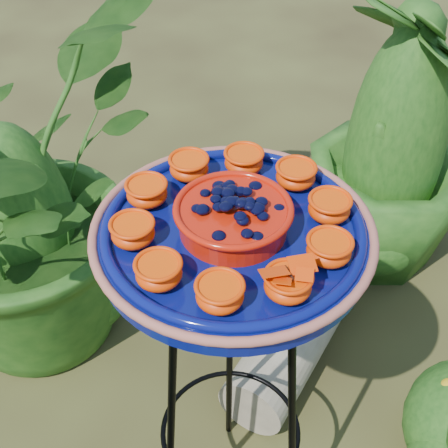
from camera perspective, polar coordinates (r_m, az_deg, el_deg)
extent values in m
plane|color=#2D2514|center=(1.71, 3.33, -17.52)|extent=(20.00, 20.00, 0.00)
torus|color=black|center=(0.96, 0.81, -2.57)|extent=(0.30, 0.30, 0.01)
torus|color=black|center=(1.37, 0.60, -18.32)|extent=(0.37, 0.37, 0.01)
cylinder|color=black|center=(1.34, 0.53, -10.88)|extent=(0.04, 0.08, 0.80)
cylinder|color=black|center=(1.24, -4.87, -18.17)|extent=(0.08, 0.03, 0.80)
cylinder|color=black|center=(1.24, 6.24, -18.04)|extent=(0.06, 0.07, 0.80)
cylinder|color=#070E58|center=(0.94, 0.83, -1.30)|extent=(0.52, 0.52, 0.04)
torus|color=#A55F4A|center=(0.93, 0.84, -0.56)|extent=(0.43, 0.43, 0.01)
torus|color=#070E58|center=(0.92, 0.84, -0.39)|extent=(0.39, 0.39, 0.02)
cylinder|color=#B61706|center=(0.91, 0.85, 0.46)|extent=(0.20, 0.20, 0.04)
torus|color=#B61706|center=(0.90, 0.86, 1.42)|extent=(0.18, 0.18, 0.01)
ellipsoid|color=black|center=(0.89, 0.87, 1.68)|extent=(0.14, 0.14, 0.03)
ellipsoid|color=#E73A02|center=(0.95, 9.59, 1.34)|extent=(0.06, 0.06, 0.03)
cylinder|color=#E14A04|center=(0.94, 9.69, 2.08)|extent=(0.06, 0.06, 0.01)
ellipsoid|color=#E73A02|center=(1.00, 6.57, 4.29)|extent=(0.06, 0.06, 0.03)
cylinder|color=#E14A04|center=(0.99, 6.64, 5.02)|extent=(0.06, 0.06, 0.01)
ellipsoid|color=#E73A02|center=(1.03, 1.82, 5.64)|extent=(0.06, 0.06, 0.03)
cylinder|color=#E14A04|center=(1.02, 1.84, 6.36)|extent=(0.06, 0.06, 0.01)
ellipsoid|color=#E73A02|center=(1.01, -3.21, 5.08)|extent=(0.06, 0.06, 0.03)
cylinder|color=#E14A04|center=(1.01, -3.24, 5.80)|extent=(0.06, 0.06, 0.01)
ellipsoid|color=#E73A02|center=(0.97, -7.06, 2.73)|extent=(0.06, 0.06, 0.03)
cylinder|color=#E14A04|center=(0.96, -7.13, 3.46)|extent=(0.06, 0.06, 0.01)
ellipsoid|color=#E73A02|center=(0.90, -8.32, -0.87)|extent=(0.06, 0.06, 0.03)
cylinder|color=#E14A04|center=(0.89, -8.41, -0.12)|extent=(0.06, 0.06, 0.01)
ellipsoid|color=#E73A02|center=(0.84, -5.97, -4.54)|extent=(0.06, 0.06, 0.03)
cylinder|color=#E14A04|center=(0.83, -6.05, -3.78)|extent=(0.06, 0.06, 0.01)
ellipsoid|color=#E73A02|center=(0.81, -0.38, -6.55)|extent=(0.06, 0.06, 0.03)
cylinder|color=#E14A04|center=(0.80, -0.39, -5.80)|extent=(0.06, 0.06, 0.01)
ellipsoid|color=#E73A02|center=(0.83, 5.84, -5.66)|extent=(0.06, 0.06, 0.03)
cylinder|color=#E14A04|center=(0.81, 5.92, -4.90)|extent=(0.06, 0.06, 0.01)
ellipsoid|color=#E73A02|center=(0.88, 9.56, -2.45)|extent=(0.06, 0.06, 0.03)
cylinder|color=#E14A04|center=(0.87, 9.68, -1.70)|extent=(0.06, 0.06, 0.01)
cylinder|color=black|center=(0.81, 5.97, -4.46)|extent=(0.00, 0.03, 0.00)
cube|color=#F64704|center=(0.80, 4.58, -4.38)|extent=(0.04, 0.03, 0.01)
cube|color=#F64704|center=(0.81, 7.16, -3.66)|extent=(0.04, 0.03, 0.01)
cylinder|color=tan|center=(1.76, 6.42, -10.26)|extent=(0.52, 0.47, 0.18)
imported|color=#184312|center=(1.67, -18.82, 3.16)|extent=(1.12, 1.15, 0.97)
imported|color=#184312|center=(1.89, 15.50, 7.61)|extent=(0.57, 0.57, 0.90)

